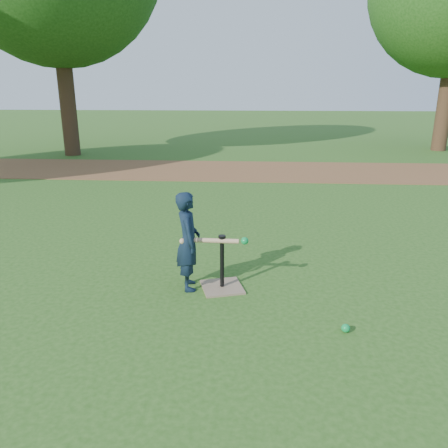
{
  "coord_description": "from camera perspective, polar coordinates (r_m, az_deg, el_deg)",
  "views": [
    {
      "loc": [
        -0.0,
        -4.07,
        2.12
      ],
      "look_at": [
        -0.33,
        0.62,
        0.65
      ],
      "focal_mm": 35.0,
      "sensor_mm": 36.0,
      "label": 1
    }
  ],
  "objects": [
    {
      "name": "swing_action",
      "position": [
        4.65,
        -1.21,
        -2.2
      ],
      "size": [
        0.74,
        0.1,
        0.09
      ],
      "color": "tan",
      "rests_on": "ground"
    },
    {
      "name": "batting_tee",
      "position": [
        4.84,
        -0.25,
        -7.18
      ],
      "size": [
        0.54,
        0.54,
        0.61
      ],
      "color": "#8A7058",
      "rests_on": "ground"
    },
    {
      "name": "ground",
      "position": [
        4.59,
        3.67,
        -10.21
      ],
      "size": [
        80.0,
        80.0,
        0.0
      ],
      "primitive_type": "plane",
      "color": "#285116",
      "rests_on": "ground"
    },
    {
      "name": "dirt_strip",
      "position": [
        11.76,
        4.0,
        6.96
      ],
      "size": [
        24.0,
        3.0,
        0.01
      ],
      "primitive_type": "cube",
      "color": "brown",
      "rests_on": "ground"
    },
    {
      "name": "wiffle_ball_ground",
      "position": [
        4.21,
        15.61,
        -12.97
      ],
      "size": [
        0.08,
        0.08,
        0.08
      ],
      "primitive_type": "sphere",
      "color": "#0D903F",
      "rests_on": "ground"
    },
    {
      "name": "child",
      "position": [
        4.71,
        -4.71,
        -2.25
      ],
      "size": [
        0.34,
        0.45,
        1.09
      ],
      "primitive_type": "imported",
      "rotation": [
        0.0,
        0.0,
        1.8
      ],
      "color": "black",
      "rests_on": "ground"
    }
  ]
}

